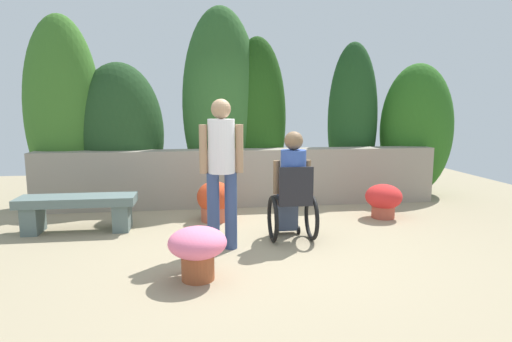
{
  "coord_description": "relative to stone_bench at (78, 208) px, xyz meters",
  "views": [
    {
      "loc": [
        -0.72,
        -4.85,
        1.62
      ],
      "look_at": [
        -0.02,
        0.19,
        0.85
      ],
      "focal_mm": 30.13,
      "sensor_mm": 36.0,
      "label": 1
    }
  ],
  "objects": [
    {
      "name": "stone_bench",
      "position": [
        0.0,
        0.0,
        0.0
      ],
      "size": [
        1.47,
        0.45,
        0.47
      ],
      "rotation": [
        0.0,
        0.0,
        -0.1
      ],
      "color": "slate",
      "rests_on": "ground"
    },
    {
      "name": "flower_pot_terracotta_by_wall",
      "position": [
        1.79,
        0.28,
        -0.02
      ],
      "size": [
        0.5,
        0.5,
        0.57
      ],
      "color": "#BF583E",
      "rests_on": "ground"
    },
    {
      "name": "ground_plane",
      "position": [
        2.27,
        -0.86,
        -0.31
      ],
      "size": [
        11.56,
        11.56,
        0.0
      ],
      "primitive_type": "plane",
      "color": "gray"
    },
    {
      "name": "flower_pot_red_accent",
      "position": [
        4.24,
        0.1,
        -0.04
      ],
      "size": [
        0.53,
        0.53,
        0.5
      ],
      "color": "#B34D3A",
      "rests_on": "ground"
    },
    {
      "name": "person_standing_companion",
      "position": [
        1.82,
        -0.96,
        0.67
      ],
      "size": [
        0.49,
        0.3,
        1.7
      ],
      "rotation": [
        0.0,
        0.0,
        -0.1
      ],
      "color": "#374B79",
      "rests_on": "ground"
    },
    {
      "name": "flower_pot_purple_near",
      "position": [
        1.54,
        -1.81,
        -0.0
      ],
      "size": [
        0.55,
        0.55,
        0.5
      ],
      "color": "#974C2B",
      "rests_on": "ground"
    },
    {
      "name": "hedge_backdrop",
      "position": [
        2.13,
        1.71,
        1.08
      ],
      "size": [
        7.43,
        1.01,
        3.27
      ],
      "color": "#3B7026",
      "rests_on": "ground"
    },
    {
      "name": "person_in_wheelchair",
      "position": [
        2.68,
        -0.74,
        0.31
      ],
      "size": [
        0.53,
        0.66,
        1.33
      ],
      "rotation": [
        0.0,
        0.0,
        -0.09
      ],
      "color": "black",
      "rests_on": "ground"
    },
    {
      "name": "stone_retaining_wall",
      "position": [
        2.27,
        1.19,
        0.15
      ],
      "size": [
        6.49,
        0.39,
        0.93
      ],
      "primitive_type": "cube",
      "color": "gray",
      "rests_on": "ground"
    }
  ]
}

